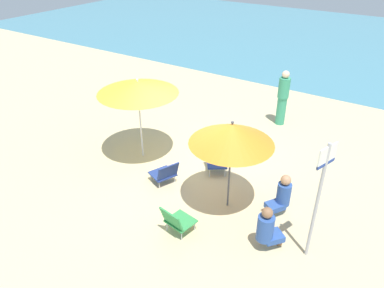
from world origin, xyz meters
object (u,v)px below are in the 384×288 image
beach_chair_c (217,160)px  person_c (283,98)px  beach_chair_a (165,173)px  person_b (268,229)px  umbrella_orange (232,134)px  umbrella_yellow (138,87)px  beach_chair_b (177,220)px  warning_sign (320,188)px  person_a (282,195)px

beach_chair_c → person_c: person_c is taller
beach_chair_c → person_c: 3.33m
beach_chair_a → person_b: size_ratio=0.77×
beach_chair_a → person_b: bearing=-169.6°
person_c → beach_chair_c: bearing=59.9°
umbrella_orange → umbrella_yellow: (-2.81, 0.57, 0.16)m
beach_chair_b → warning_sign: size_ratio=0.28×
person_b → umbrella_orange: bearing=98.0°
umbrella_orange → umbrella_yellow: size_ratio=0.95×
umbrella_yellow → warning_sign: warning_sign is taller
person_a → person_c: (-1.52, 3.91, 0.39)m
umbrella_yellow → warning_sign: bearing=-12.4°
umbrella_orange → person_a: 1.69m
beach_chair_a → person_a: bearing=-146.9°
umbrella_yellow → beach_chair_a: size_ratio=2.87×
warning_sign → umbrella_yellow: bearing=-173.7°
umbrella_yellow → beach_chair_b: size_ratio=3.27×
umbrella_yellow → beach_chair_c: 2.56m
beach_chair_a → warning_sign: size_ratio=0.31×
umbrella_orange → beach_chair_b: (-0.42, -1.29, -1.41)m
person_a → warning_sign: (0.84, -0.82, 1.04)m
person_a → person_c: size_ratio=0.55×
person_a → beach_chair_b: bearing=-8.8°
person_c → warning_sign: 5.33m
beach_chair_b → person_c: (-0.08, 5.58, 0.51)m
beach_chair_b → person_b: (1.59, 0.59, 0.14)m
beach_chair_c → person_b: 2.67m
beach_chair_a → beach_chair_b: (1.16, -1.19, 0.03)m
beach_chair_c → warning_sign: bearing=27.1°
person_b → warning_sign: warning_sign is taller
warning_sign → beach_chair_a: bearing=-167.1°
beach_chair_c → person_c: bearing=139.2°
person_b → person_a: bearing=46.9°
umbrella_yellow → person_a: 4.10m
umbrella_orange → warning_sign: (1.86, -0.45, -0.25)m
umbrella_yellow → person_b: bearing=-17.8°
beach_chair_c → person_a: size_ratio=0.73×
umbrella_yellow → warning_sign: (4.67, -1.02, -0.41)m
umbrella_orange → warning_sign: 1.93m
beach_chair_b → beach_chair_c: beach_chair_b is taller
beach_chair_b → person_b: bearing=-59.8°
umbrella_orange → person_a: (1.02, 0.37, -1.29)m
person_b → warning_sign: (0.69, 0.25, 1.02)m
beach_chair_a → beach_chair_b: size_ratio=1.14×
umbrella_yellow → beach_chair_a: umbrella_yellow is taller
person_a → umbrella_yellow: bearing=-60.9°
person_c → warning_sign: (2.36, -4.73, 0.65)m
umbrella_orange → person_b: bearing=-31.0°
person_a → umbrella_orange: bearing=-37.8°
person_b → person_c: size_ratio=0.57×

